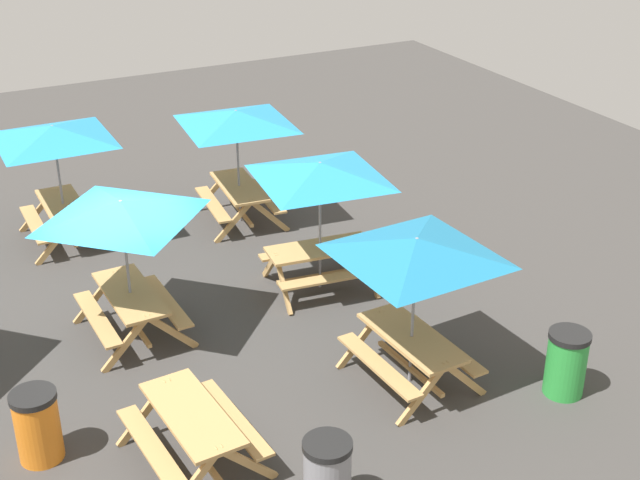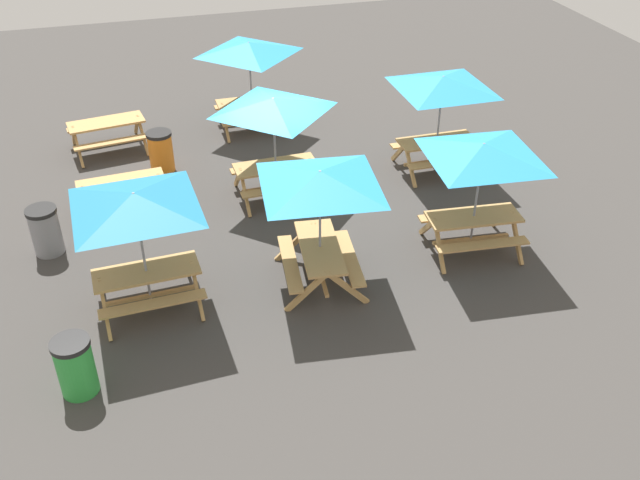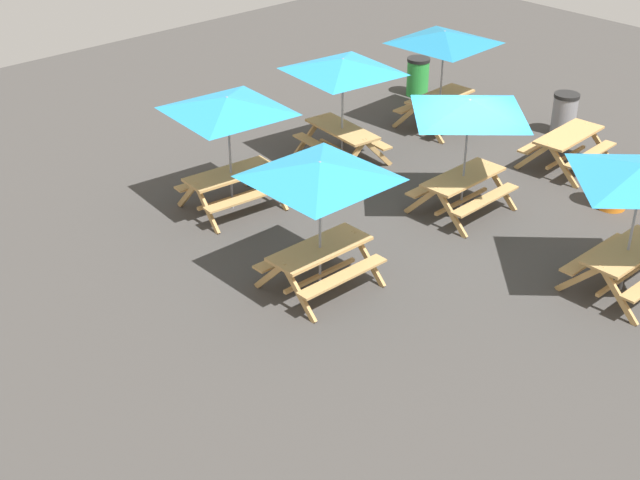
{
  "view_description": "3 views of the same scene",
  "coord_description": "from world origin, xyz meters",
  "px_view_note": "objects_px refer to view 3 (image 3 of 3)",
  "views": [
    {
      "loc": [
        12.11,
        -2.83,
        7.51
      ],
      "look_at": [
        0.11,
        3.27,
        0.9
      ],
      "focal_mm": 50.0,
      "sensor_mm": 36.0,
      "label": 1
    },
    {
      "loc": [
        3.04,
        13.47,
        7.97
      ],
      "look_at": [
        0.11,
        3.27,
        0.9
      ],
      "focal_mm": 40.0,
      "sensor_mm": 36.0,
      "label": 2
    },
    {
      "loc": [
        -12.26,
        -9.55,
        8.03
      ],
      "look_at": [
        -3.71,
        -0.2,
        0.9
      ],
      "focal_mm": 50.0,
      "sensor_mm": 36.0,
      "label": 3
    }
  ],
  "objects_px": {
    "picnic_table_0": "(469,116)",
    "trash_bin_orange": "(614,185)",
    "trash_bin_gray": "(564,114)",
    "picnic_table_5": "(444,44)",
    "trash_bin_green": "(418,77)",
    "picnic_table_1": "(320,180)",
    "picnic_table_2": "(343,73)",
    "picnic_table_4": "(228,113)",
    "picnic_table_3": "(568,143)"
  },
  "relations": [
    {
      "from": "trash_bin_orange",
      "to": "trash_bin_gray",
      "type": "bearing_deg",
      "value": 48.7
    },
    {
      "from": "picnic_table_0",
      "to": "trash_bin_green",
      "type": "relative_size",
      "value": 2.38
    },
    {
      "from": "picnic_table_4",
      "to": "picnic_table_2",
      "type": "bearing_deg",
      "value": 8.68
    },
    {
      "from": "picnic_table_2",
      "to": "trash_bin_orange",
      "type": "bearing_deg",
      "value": -148.82
    },
    {
      "from": "picnic_table_4",
      "to": "trash_bin_gray",
      "type": "relative_size",
      "value": 2.87
    },
    {
      "from": "picnic_table_2",
      "to": "trash_bin_gray",
      "type": "xyz_separation_m",
      "value": [
        4.84,
        -2.37,
        -1.49
      ]
    },
    {
      "from": "picnic_table_2",
      "to": "picnic_table_3",
      "type": "relative_size",
      "value": 1.48
    },
    {
      "from": "trash_bin_gray",
      "to": "trash_bin_orange",
      "type": "relative_size",
      "value": 1.0
    },
    {
      "from": "picnic_table_2",
      "to": "trash_bin_green",
      "type": "relative_size",
      "value": 2.87
    },
    {
      "from": "picnic_table_4",
      "to": "trash_bin_gray",
      "type": "distance_m",
      "value": 8.41
    },
    {
      "from": "picnic_table_4",
      "to": "trash_bin_gray",
      "type": "height_order",
      "value": "picnic_table_4"
    },
    {
      "from": "picnic_table_3",
      "to": "trash_bin_green",
      "type": "bearing_deg",
      "value": 75.1
    },
    {
      "from": "picnic_table_3",
      "to": "trash_bin_green",
      "type": "xyz_separation_m",
      "value": [
        0.96,
        5.15,
        -0.07
      ]
    },
    {
      "from": "picnic_table_0",
      "to": "trash_bin_orange",
      "type": "height_order",
      "value": "picnic_table_0"
    },
    {
      "from": "picnic_table_5",
      "to": "trash_bin_gray",
      "type": "xyz_separation_m",
      "value": [
        1.77,
        -2.26,
        -1.49
      ]
    },
    {
      "from": "picnic_table_4",
      "to": "picnic_table_5",
      "type": "relative_size",
      "value": 1.0
    },
    {
      "from": "picnic_table_2",
      "to": "trash_bin_green",
      "type": "height_order",
      "value": "picnic_table_2"
    },
    {
      "from": "picnic_table_4",
      "to": "picnic_table_3",
      "type": "bearing_deg",
      "value": -21.66
    },
    {
      "from": "picnic_table_2",
      "to": "trash_bin_green",
      "type": "bearing_deg",
      "value": -62.0
    },
    {
      "from": "picnic_table_1",
      "to": "trash_bin_orange",
      "type": "xyz_separation_m",
      "value": [
        6.19,
        -1.71,
        -1.49
      ]
    },
    {
      "from": "picnic_table_3",
      "to": "picnic_table_5",
      "type": "height_order",
      "value": "picnic_table_5"
    },
    {
      "from": "picnic_table_0",
      "to": "picnic_table_4",
      "type": "xyz_separation_m",
      "value": [
        -3.19,
        3.11,
        0.0
      ]
    },
    {
      "from": "picnic_table_4",
      "to": "trash_bin_orange",
      "type": "height_order",
      "value": "picnic_table_4"
    },
    {
      "from": "picnic_table_3",
      "to": "trash_bin_orange",
      "type": "xyz_separation_m",
      "value": [
        -0.96,
        -1.71,
        -0.07
      ]
    },
    {
      "from": "picnic_table_0",
      "to": "trash_bin_green",
      "type": "height_order",
      "value": "picnic_table_0"
    },
    {
      "from": "picnic_table_0",
      "to": "picnic_table_5",
      "type": "xyz_separation_m",
      "value": [
        3.02,
        3.19,
        0.0
      ]
    },
    {
      "from": "trash_bin_gray",
      "to": "trash_bin_orange",
      "type": "bearing_deg",
      "value": -131.3
    },
    {
      "from": "picnic_table_0",
      "to": "picnic_table_4",
      "type": "relative_size",
      "value": 0.83
    },
    {
      "from": "trash_bin_green",
      "to": "trash_bin_orange",
      "type": "height_order",
      "value": "same"
    },
    {
      "from": "picnic_table_5",
      "to": "trash_bin_orange",
      "type": "relative_size",
      "value": 2.88
    },
    {
      "from": "picnic_table_1",
      "to": "trash_bin_gray",
      "type": "bearing_deg",
      "value": 7.35
    },
    {
      "from": "picnic_table_2",
      "to": "picnic_table_3",
      "type": "distance_m",
      "value": 5.02
    },
    {
      "from": "trash_bin_gray",
      "to": "picnic_table_3",
      "type": "bearing_deg",
      "value": -143.91
    },
    {
      "from": "picnic_table_0",
      "to": "trash_bin_orange",
      "type": "distance_m",
      "value": 3.34
    },
    {
      "from": "picnic_table_3",
      "to": "picnic_table_5",
      "type": "bearing_deg",
      "value": 90.03
    },
    {
      "from": "picnic_table_5",
      "to": "picnic_table_0",
      "type": "bearing_deg",
      "value": -136.58
    },
    {
      "from": "picnic_table_0",
      "to": "picnic_table_1",
      "type": "distance_m",
      "value": 3.88
    },
    {
      "from": "picnic_table_4",
      "to": "picnic_table_5",
      "type": "height_order",
      "value": "same"
    },
    {
      "from": "picnic_table_1",
      "to": "trash_bin_gray",
      "type": "xyz_separation_m",
      "value": [
        8.66,
        1.11,
        -1.49
      ]
    },
    {
      "from": "trash_bin_green",
      "to": "trash_bin_orange",
      "type": "relative_size",
      "value": 1.0
    },
    {
      "from": "picnic_table_1",
      "to": "picnic_table_2",
      "type": "relative_size",
      "value": 1.01
    },
    {
      "from": "trash_bin_gray",
      "to": "trash_bin_green",
      "type": "xyz_separation_m",
      "value": [
        -0.55,
        4.04,
        0.0
      ]
    },
    {
      "from": "picnic_table_0",
      "to": "trash_bin_green",
      "type": "xyz_separation_m",
      "value": [
        4.24,
        4.98,
        -1.49
      ]
    },
    {
      "from": "trash_bin_gray",
      "to": "trash_bin_orange",
      "type": "xyz_separation_m",
      "value": [
        -2.48,
        -2.82,
        0.0
      ]
    },
    {
      "from": "picnic_table_3",
      "to": "picnic_table_5",
      "type": "xyz_separation_m",
      "value": [
        -0.26,
        3.36,
        1.43
      ]
    },
    {
      "from": "picnic_table_5",
      "to": "trash_bin_green",
      "type": "bearing_deg",
      "value": 52.59
    },
    {
      "from": "picnic_table_5",
      "to": "picnic_table_4",
      "type": "bearing_deg",
      "value": 177.57
    },
    {
      "from": "picnic_table_0",
      "to": "picnic_table_1",
      "type": "xyz_separation_m",
      "value": [
        -3.88,
        -0.17,
        0.0
      ]
    },
    {
      "from": "picnic_table_3",
      "to": "picnic_table_4",
      "type": "height_order",
      "value": "picnic_table_4"
    },
    {
      "from": "trash_bin_orange",
      "to": "picnic_table_5",
      "type": "bearing_deg",
      "value": 82.07
    }
  ]
}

